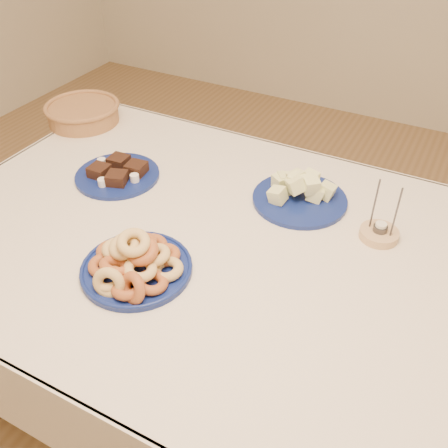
% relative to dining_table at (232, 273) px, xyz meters
% --- Properties ---
extents(ground, '(5.00, 5.00, 0.00)m').
position_rel_dining_table_xyz_m(ground, '(0.00, 0.00, -0.64)').
color(ground, olive).
rests_on(ground, ground).
extents(dining_table, '(1.71, 1.11, 0.75)m').
position_rel_dining_table_xyz_m(dining_table, '(0.00, 0.00, 0.00)').
color(dining_table, brown).
rests_on(dining_table, ground).
extents(donut_platter, '(0.29, 0.29, 0.12)m').
position_rel_dining_table_xyz_m(donut_platter, '(-0.16, -0.21, 0.14)').
color(donut_platter, navy).
rests_on(donut_platter, dining_table).
extents(melon_plate, '(0.36, 0.36, 0.10)m').
position_rel_dining_table_xyz_m(melon_plate, '(0.08, 0.26, 0.13)').
color(melon_plate, navy).
rests_on(melon_plate, dining_table).
extents(brownie_plate, '(0.27, 0.27, 0.05)m').
position_rel_dining_table_xyz_m(brownie_plate, '(-0.46, 0.12, 0.12)').
color(brownie_plate, navy).
rests_on(brownie_plate, dining_table).
extents(wicker_basket, '(0.31, 0.31, 0.07)m').
position_rel_dining_table_xyz_m(wicker_basket, '(-0.81, 0.37, 0.14)').
color(wicker_basket, brown).
rests_on(wicker_basket, dining_table).
extents(candle_holder, '(0.12, 0.12, 0.17)m').
position_rel_dining_table_xyz_m(candle_holder, '(0.33, 0.20, 0.12)').
color(candle_holder, tan).
rests_on(candle_holder, dining_table).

